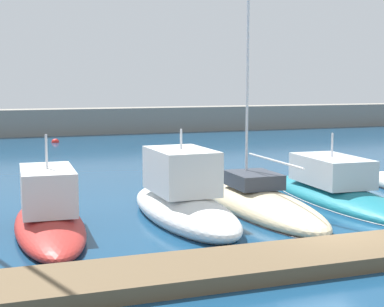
# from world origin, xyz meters

# --- Properties ---
(ground_plane) EXTENTS (120.00, 120.00, 0.00)m
(ground_plane) POSITION_xyz_m (0.00, 0.00, 0.00)
(ground_plane) COLOR navy
(dock_pier) EXTENTS (38.08, 2.33, 0.39)m
(dock_pier) POSITION_xyz_m (0.00, -1.80, 0.20)
(dock_pier) COLOR brown
(dock_pier) RESTS_ON ground_plane
(breakwater_seawall) EXTENTS (108.00, 2.69, 2.33)m
(breakwater_seawall) POSITION_xyz_m (0.00, 38.49, 1.17)
(breakwater_seawall) COLOR gray
(breakwater_seawall) RESTS_ON ground_plane
(motorboat_red_third) EXTENTS (2.48, 7.87, 3.42)m
(motorboat_red_third) POSITION_xyz_m (-7.98, 4.10, 0.57)
(motorboat_red_third) COLOR #B72D28
(motorboat_red_third) RESTS_ON ground_plane
(motorboat_white_fourth) EXTENTS (2.81, 7.91, 3.50)m
(motorboat_white_fourth) POSITION_xyz_m (-3.36, 4.21, 0.71)
(motorboat_white_fourth) COLOR white
(motorboat_white_fourth) RESTS_ON ground_plane
(sailboat_sand_fifth) EXTENTS (2.72, 9.53, 19.70)m
(sailboat_sand_fifth) POSITION_xyz_m (-0.19, 4.75, 0.27)
(sailboat_sand_fifth) COLOR beige
(sailboat_sand_fifth) RESTS_ON ground_plane
(motorboat_teal_sixth) EXTENTS (3.11, 10.11, 3.14)m
(motorboat_teal_sixth) POSITION_xyz_m (3.58, 5.27, 0.35)
(motorboat_teal_sixth) COLOR #19707F
(motorboat_teal_sixth) RESTS_ON ground_plane
(mooring_buoy_red) EXTENTS (0.61, 0.61, 0.61)m
(mooring_buoy_red) POSITION_xyz_m (-4.65, 31.76, 0.00)
(mooring_buoy_red) COLOR red
(mooring_buoy_red) RESTS_ON ground_plane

